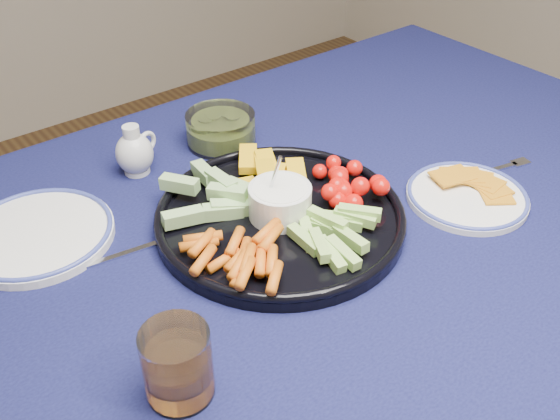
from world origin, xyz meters
TOP-DOWN VIEW (x-y plane):
  - dining_table at (0.00, 0.00)m, footprint 1.67×1.07m
  - crudite_platter at (0.01, 0.07)m, footprint 0.38×0.38m
  - creamer_pitcher at (-0.09, 0.33)m, footprint 0.08×0.06m
  - pickle_bowl at (0.08, 0.33)m, footprint 0.13×0.13m
  - cheese_plate at (0.30, -0.07)m, footprint 0.19×0.19m
  - juice_tumbler at (-0.26, -0.11)m, footprint 0.08×0.08m
  - fork_left at (-0.18, 0.14)m, footprint 0.15×0.04m
  - fork_right at (0.41, -0.05)m, footprint 0.16×0.05m
  - side_plate_extra at (-0.29, 0.26)m, footprint 0.23×0.23m

SIDE VIEW (x-z plane):
  - dining_table at x=0.00m, z-range 0.29..1.03m
  - fork_left at x=-0.18m, z-range 0.75..0.75m
  - fork_right at x=0.41m, z-range 0.75..0.75m
  - side_plate_extra at x=-0.29m, z-range 0.75..0.76m
  - cheese_plate at x=0.30m, z-range 0.74..0.77m
  - crudite_platter at x=0.01m, z-range 0.71..0.83m
  - pickle_bowl at x=0.08m, z-range 0.74..0.80m
  - creamer_pitcher at x=-0.09m, z-range 0.74..0.83m
  - juice_tumbler at x=-0.26m, z-range 0.74..0.83m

